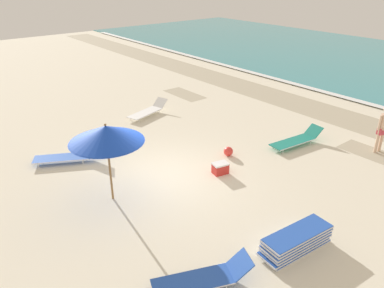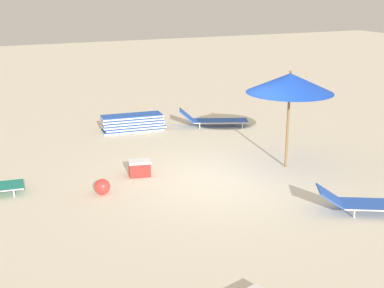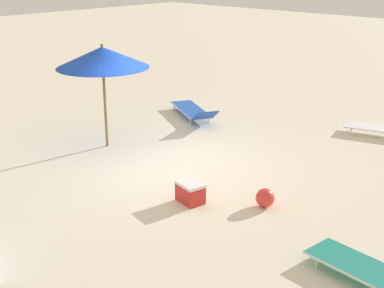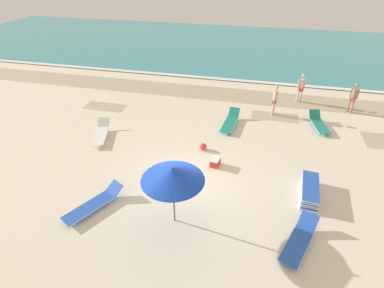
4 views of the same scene
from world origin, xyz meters
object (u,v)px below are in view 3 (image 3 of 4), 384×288
beach_umbrella (102,58)px  beach_ball (265,198)px  cooler_box (190,192)px  sun_lounger_near_water_right (194,111)px

beach_umbrella → beach_ball: (0.11, 4.53, -1.88)m
beach_umbrella → cooler_box: bearing=76.0°
cooler_box → beach_umbrella: bearing=177.7°
sun_lounger_near_water_right → cooler_box: 5.25m
beach_ball → cooler_box: 1.32m
beach_umbrella → sun_lounger_near_water_right: (-3.02, -0.09, -1.85)m
sun_lounger_near_water_right → cooler_box: (3.88, 3.53, -0.02)m
beach_ball → cooler_box: (0.75, -1.08, 0.02)m
beach_umbrella → cooler_box: size_ratio=4.20×
beach_umbrella → sun_lounger_near_water_right: bearing=-178.3°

